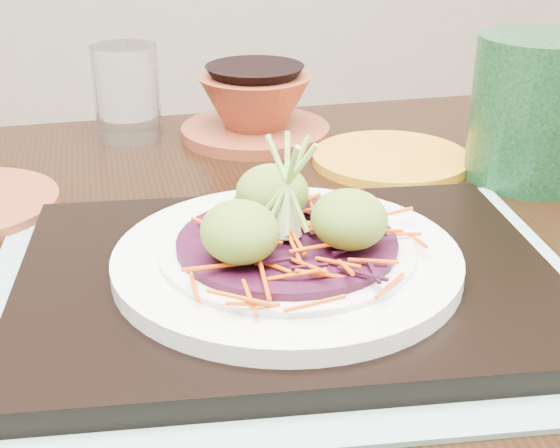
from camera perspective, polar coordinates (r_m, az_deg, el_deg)
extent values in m
cube|color=black|center=(0.68, -3.40, -3.33)|extent=(1.26, 0.86, 0.04)
cube|color=black|center=(1.36, 18.43, -8.02)|extent=(0.06, 0.06, 0.73)
cube|color=gray|center=(0.60, 0.50, -4.97)|extent=(0.51, 0.42, 0.00)
cube|color=black|center=(0.59, 0.50, -4.04)|extent=(0.44, 0.35, 0.02)
cylinder|color=silver|center=(0.59, 0.51, -2.66)|extent=(0.26, 0.26, 0.01)
cylinder|color=silver|center=(0.58, 0.51, -1.89)|extent=(0.19, 0.19, 0.01)
cylinder|color=black|center=(0.58, 0.52, -1.35)|extent=(0.17, 0.17, 0.01)
ellipsoid|color=olive|center=(0.54, -2.95, -0.61)|extent=(0.06, 0.06, 0.04)
ellipsoid|color=olive|center=(0.56, 5.08, 0.30)|extent=(0.06, 0.06, 0.04)
ellipsoid|color=olive|center=(0.61, -0.55, 2.31)|extent=(0.06, 0.06, 0.04)
cylinder|color=white|center=(0.96, -11.14, 9.44)|extent=(0.10, 0.10, 0.11)
cylinder|color=maroon|center=(0.95, -1.80, 6.79)|extent=(0.18, 0.18, 0.01)
cylinder|color=orange|center=(0.87, 8.10, 4.76)|extent=(0.20, 0.20, 0.01)
cylinder|color=#1C4F27|center=(0.84, 18.13, 7.94)|extent=(0.16, 0.16, 0.15)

